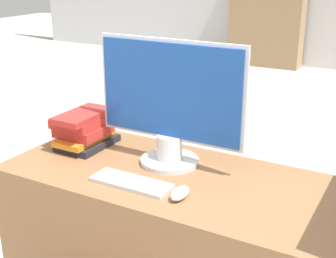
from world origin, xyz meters
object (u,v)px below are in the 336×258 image
(book_stack, at_px, (84,130))
(mouse, at_px, (180,193))
(monitor, at_px, (170,104))
(keyboard, at_px, (131,183))

(book_stack, bearing_deg, mouse, -20.43)
(mouse, bearing_deg, monitor, 125.60)
(keyboard, xyz_separation_m, book_stack, (-0.40, 0.22, 0.07))
(mouse, xyz_separation_m, book_stack, (-0.60, 0.22, 0.06))
(monitor, relative_size, mouse, 6.21)
(mouse, height_order, book_stack, book_stack)
(monitor, xyz_separation_m, mouse, (0.18, -0.25, -0.24))
(monitor, xyz_separation_m, book_stack, (-0.42, -0.02, -0.18))
(keyboard, bearing_deg, book_stack, 150.93)
(monitor, height_order, mouse, monitor)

